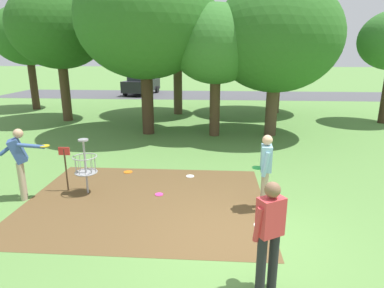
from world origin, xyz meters
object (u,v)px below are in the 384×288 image
Objects in this scene: tree_far_right at (144,20)px; frisbee_near_basket at (159,194)px; player_waiting_left at (265,168)px; tree_near_right at (216,45)px; tree_mid_left at (177,29)px; disc_golf_basket at (83,164)px; tree_far_left at (276,38)px; frisbee_by_tee at (190,176)px; frisbee_mid_grass at (128,172)px; tree_near_left at (280,25)px; parked_car_leftmost at (141,83)px; player_foreground_watching at (269,231)px; player_waiting_right at (20,159)px; tree_mid_center at (27,36)px; tree_far_center at (59,27)px.

frisbee_near_basket is at bearing -76.48° from tree_far_right.
player_waiting_left is at bearing -13.37° from frisbee_near_basket.
tree_mid_left is (-2.08, 4.92, 0.95)m from tree_near_right.
disc_golf_basket is 9.03m from tree_far_left.
frisbee_mid_grass is (-1.84, 0.21, 0.00)m from frisbee_by_tee.
tree_near_left reaches higher than frisbee_mid_grass.
player_waiting_left is at bearing -29.78° from frisbee_mid_grass.
disc_golf_basket reaches higher than frisbee_mid_grass.
frisbee_near_basket is at bearing -0.16° from disc_golf_basket.
tree_near_right is at bearing 82.13° from frisbee_by_tee.
player_waiting_left is 2.69m from frisbee_near_basket.
tree_near_left reaches higher than frisbee_by_tee.
player_waiting_left is 0.38× the size of parked_car_leftmost.
player_waiting_right is (-5.30, 2.78, 0.02)m from player_foreground_watching.
disc_golf_basket is 6.80× the size of frisbee_near_basket.
player_waiting_right reaches higher than frisbee_by_tee.
tree_near_left is 1.19× the size of tree_mid_center.
frisbee_by_tee is 0.03× the size of tree_mid_left.
player_foreground_watching is 6.71× the size of frisbee_mid_grass.
tree_far_right is at bearing 75.95° from player_waiting_right.
frisbee_near_basket is 8.35m from tree_far_left.
tree_far_center is at bearing 160.95° from tree_near_right.
tree_mid_left is at bearing 112.92° from tree_near_right.
tree_near_left is (2.39, 12.36, 3.88)m from player_waiting_left.
tree_mid_left is at bearing -65.30° from parked_car_leftmost.
player_waiting_left is at bearing -46.08° from tree_mid_center.
player_waiting_left is 8.36× the size of frisbee_near_basket.
tree_far_right is (4.71, -2.46, 0.06)m from tree_far_center.
tree_near_left is at bearing 68.37° from frisbee_by_tee.
frisbee_mid_grass is 0.06× the size of parked_car_leftmost.
tree_mid_center is at bearing 151.84° from tree_near_right.
player_foreground_watching is 9.73m from tree_near_right.
tree_mid_center is 4.83m from tree_far_center.
parked_car_leftmost reaches higher than player_foreground_watching.
player_foreground_watching is at bearing -99.51° from tree_far_left.
disc_golf_basket is at bearing -93.14° from tree_far_right.
tree_mid_left is (2.44, 11.45, 3.64)m from player_waiting_right.
tree_near_right is 0.86× the size of tree_far_left.
tree_near_right is (4.52, 6.53, 2.69)m from player_waiting_right.
frisbee_mid_grass is 12.86m from tree_near_left.
tree_mid_left reaches higher than frisbee_near_basket.
tree_far_right is 14.47m from parked_car_leftmost.
frisbee_mid_grass is at bearing -135.10° from tree_far_left.
player_foreground_watching is at bearing -69.03° from tree_far_right.
tree_near_left is 1.06× the size of tree_mid_left.
tree_far_left reaches higher than frisbee_by_tee.
disc_golf_basket is at bearing -131.26° from tree_far_left.
frisbee_mid_grass is 6.42m from tree_near_right.
player_waiting_right reaches higher than frisbee_mid_grass.
tree_mid_center is at bearing 133.92° from player_waiting_left.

